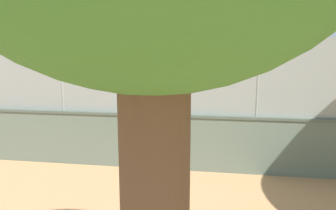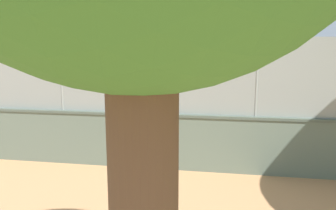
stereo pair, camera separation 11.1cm
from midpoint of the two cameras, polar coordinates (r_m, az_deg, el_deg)
The scene contains 6 objects.
ground_plane at distance 24.11m, azimuth -2.71°, elevation 1.09°, with size 260.00×260.00×0.00m, color tan.
perimeter_wall at distance 11.88m, azimuth -24.06°, elevation -4.70°, with size 27.68×0.77×1.75m.
fence_panel_on_wall at distance 11.57m, azimuth -24.76°, elevation 4.98°, with size 27.19×0.47×2.28m.
player_at_service_line at distance 12.59m, azimuth 10.59°, elevation -3.36°, with size 0.79×1.10×1.45m.
player_foreground_swinging at distance 19.38m, azimuth 6.19°, elevation 1.50°, with size 0.74×0.72×1.51m.
sports_ball at distance 11.82m, azimuth 13.65°, elevation -3.44°, with size 0.20×0.20×0.20m, color #3399D8.
Camera 2 is at (-5.43, 23.20, 3.71)m, focal length 34.50 mm.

